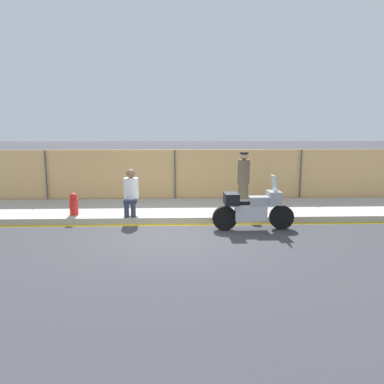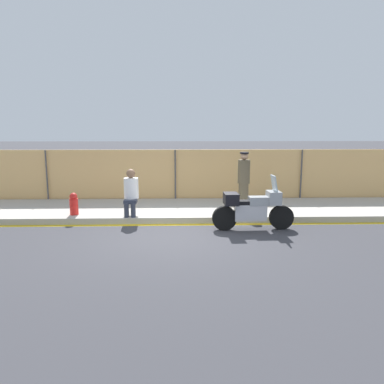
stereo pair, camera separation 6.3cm
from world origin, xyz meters
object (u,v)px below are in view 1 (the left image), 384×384
(motorcycle, at_px, (253,208))
(fire_hydrant, at_px, (74,204))
(officer_standing, at_px, (244,179))
(person_seated_on_curb, at_px, (131,190))

(motorcycle, height_order, fire_hydrant, motorcycle)
(officer_standing, height_order, fire_hydrant, officer_standing)
(motorcycle, relative_size, officer_standing, 1.26)
(officer_standing, xyz_separation_m, person_seated_on_curb, (-3.43, -1.05, -0.16))
(motorcycle, xyz_separation_m, fire_hydrant, (-4.96, 1.12, -0.09))
(person_seated_on_curb, height_order, fire_hydrant, person_seated_on_curb)
(officer_standing, xyz_separation_m, fire_hydrant, (-5.08, -1.03, -0.57))
(fire_hydrant, bearing_deg, motorcycle, -12.66)
(officer_standing, bearing_deg, fire_hydrant, -168.54)
(motorcycle, distance_m, officer_standing, 2.20)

